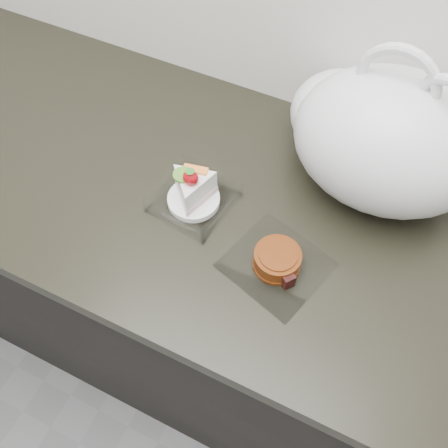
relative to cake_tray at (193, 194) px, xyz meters
name	(u,v)px	position (x,y,z in m)	size (l,w,h in m)	color
counter	(205,287)	(-0.01, 0.04, -0.48)	(2.04, 0.64, 0.90)	black
cake_tray	(193,194)	(0.00, 0.00, 0.00)	(0.16, 0.16, 0.11)	white
mooncake_wrap	(277,261)	(0.20, -0.06, -0.01)	(0.21, 0.20, 0.04)	white
plastic_bag	(379,136)	(0.28, 0.20, 0.10)	(0.44, 0.37, 0.32)	white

